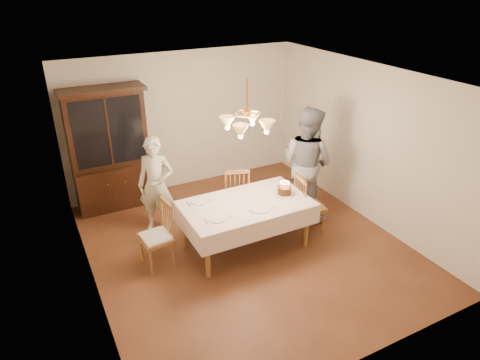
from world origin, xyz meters
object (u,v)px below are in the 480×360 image
china_hutch (110,152)px  elderly_woman (156,185)px  chair_far_side (236,196)px  birthday_cake (284,191)px  dining_table (246,207)px

china_hutch → elderly_woman: china_hutch is taller
china_hutch → chair_far_side: 2.32m
china_hutch → chair_far_side: size_ratio=2.16×
china_hutch → birthday_cake: (2.13, -2.28, -0.22)m
dining_table → birthday_cake: size_ratio=6.33×
elderly_woman → birthday_cake: bearing=0.2°
dining_table → birthday_cake: (0.65, -0.03, 0.14)m
dining_table → china_hutch: 2.72m
chair_far_side → birthday_cake: bearing=-63.0°
dining_table → birthday_cake: birthday_cake is taller
dining_table → elderly_woman: elderly_woman is taller
chair_far_side → elderly_woman: (-1.26, 0.31, 0.36)m
birthday_cake → china_hutch: bearing=133.0°
china_hutch → dining_table: bearing=-56.7°
dining_table → elderly_woman: bearing=133.0°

